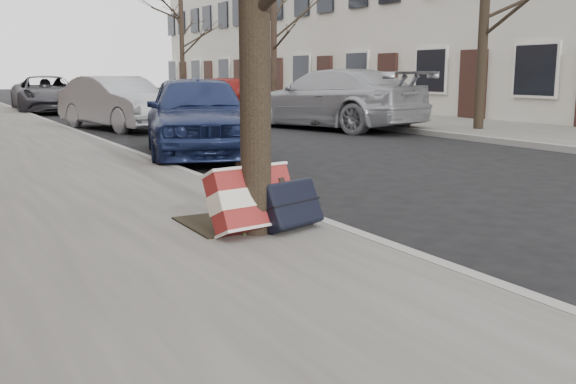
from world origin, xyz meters
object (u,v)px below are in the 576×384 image
car_near_front (197,115)px  car_near_mid (119,103)px  suitcase_red (252,199)px  suitcase_navy (291,204)px

car_near_front → car_near_mid: size_ratio=1.03×
suitcase_red → car_near_front: 6.04m
car_near_mid → car_near_front: bearing=-106.8°
car_near_front → car_near_mid: bearing=104.0°
suitcase_red → car_near_front: (1.81, 5.75, 0.32)m
car_near_front → car_near_mid: 6.08m
suitcase_red → suitcase_navy: suitcase_red is taller
suitcase_red → suitcase_navy: 0.34m
suitcase_red → car_near_mid: size_ratio=0.18×
suitcase_navy → car_near_mid: (1.75, 11.89, 0.34)m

